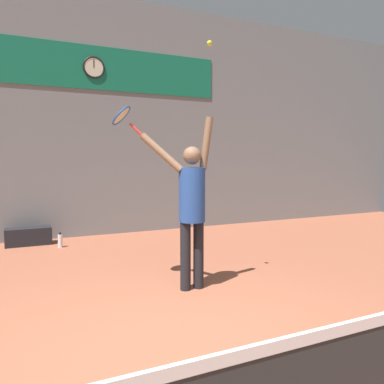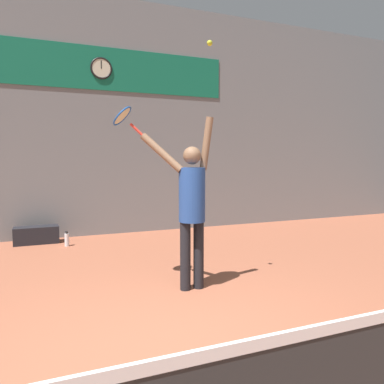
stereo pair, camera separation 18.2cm
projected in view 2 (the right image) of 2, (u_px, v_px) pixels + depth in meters
The scene contains 9 objects.
ground_plane at pixel (182, 366), 2.93m from camera, with size 18.00×18.00×0.00m, color #9E563D.
back_wall at pixel (87, 117), 7.80m from camera, with size 18.00×0.10×5.00m.
sponsor_banner at pixel (87, 67), 7.66m from camera, with size 6.03×0.02×0.89m.
scoreboard_clock at pixel (101, 68), 7.75m from camera, with size 0.45×0.04×0.45m.
tennis_player at pixel (191, 202), 4.59m from camera, with size 0.85×0.53×2.13m.
tennis_racket at pixel (123, 117), 4.61m from camera, with size 0.42×0.38×0.37m.
tennis_ball at pixel (210, 43), 4.45m from camera, with size 0.07×0.07×0.07m.
water_bottle at pixel (67, 239), 6.97m from camera, with size 0.08×0.08×0.28m.
equipment_bag at pixel (36, 235), 7.19m from camera, with size 0.82×0.33×0.33m.
Camera 2 is at (-0.99, -2.62, 1.62)m, focal length 35.00 mm.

